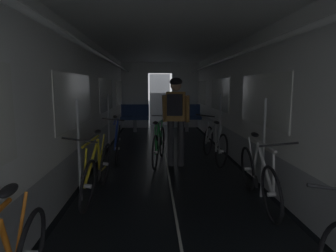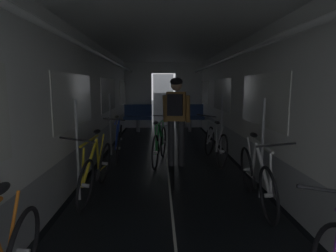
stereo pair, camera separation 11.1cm
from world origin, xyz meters
name	(u,v)px [view 1 (the left image)]	position (x,y,z in m)	size (l,w,h in m)	color
train_car_shell	(167,79)	(0.00, 3.60, 1.70)	(3.14, 12.34, 2.57)	black
bench_seat_far_left	(135,115)	(-0.90, 8.07, 0.57)	(0.98, 0.51, 0.95)	gray
bench_seat_far_right	(187,115)	(0.90, 8.07, 0.57)	(0.98, 0.51, 0.95)	gray
bicycle_blue	(118,141)	(-1.05, 4.41, 0.38)	(0.44, 1.69, 0.95)	black
bicycle_yellow	(97,170)	(-1.07, 2.25, 0.38)	(0.44, 1.69, 0.96)	black
bicycle_silver	(214,143)	(1.00, 4.06, 0.38)	(0.44, 1.69, 0.96)	black
bicycle_white	(258,176)	(1.12, 1.86, 0.38)	(0.44, 1.69, 0.95)	black
person_cyclist_aisle	(176,112)	(0.17, 3.73, 1.07)	(0.56, 0.44, 1.73)	#2D2D33
bicycle_green_in_aisle	(159,144)	(-0.16, 4.00, 0.38)	(0.45, 1.68, 0.94)	black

